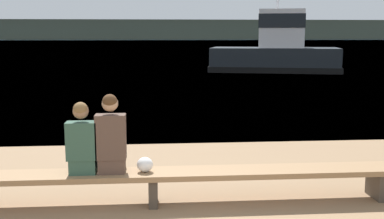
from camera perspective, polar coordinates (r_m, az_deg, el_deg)
The scene contains 7 objects.
water_surface at distance 129.75m, azimuth -4.66°, elevation 8.01°, with size 240.00×240.00×0.00m, color #386084.
far_shoreline at distance 177.48m, azimuth -4.73°, elevation 9.41°, with size 600.00×12.00×7.04m, color #424738.
bench_main at distance 6.48m, azimuth -4.66°, elevation -8.01°, with size 6.79×0.52×0.45m.
person_left at distance 6.43m, azimuth -12.88°, elevation -3.88°, with size 0.39×0.41×0.95m.
person_right at distance 6.37m, azimuth -9.57°, elevation -3.42°, with size 0.39×0.41×1.05m.
shopping_bag at distance 6.42m, azimuth -5.60°, elevation -6.52°, with size 0.21×0.19×0.20m.
tugboat_red at distance 29.35m, azimuth 9.95°, elevation 6.73°, with size 8.21×5.22×6.56m.
Camera 1 is at (-0.43, -3.77, 2.26)m, focal length 45.00 mm.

